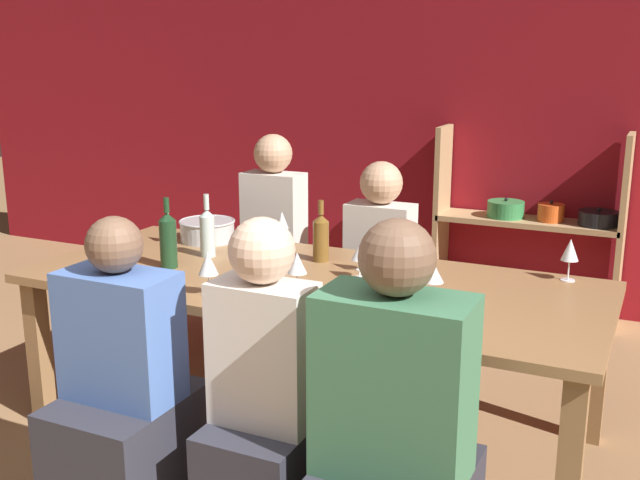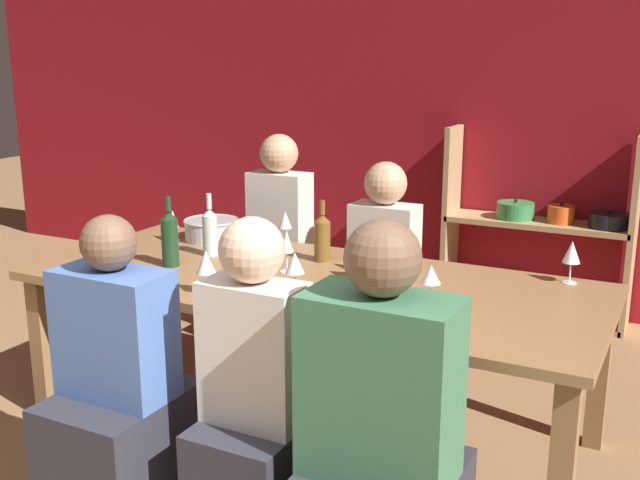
# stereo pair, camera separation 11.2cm
# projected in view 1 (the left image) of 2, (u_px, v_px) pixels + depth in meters

# --- Properties ---
(wall_back_red) EXTENTS (8.80, 0.06, 2.70)m
(wall_back_red) POSITION_uv_depth(u_px,v_px,m) (467.00, 107.00, 5.08)
(wall_back_red) COLOR maroon
(wall_back_red) RESTS_ON ground_plane
(shelf_unit) EXTENTS (1.19, 0.30, 1.23)m
(shelf_unit) POSITION_uv_depth(u_px,v_px,m) (525.00, 245.00, 4.91)
(shelf_unit) COLOR tan
(shelf_unit) RESTS_ON ground_plane
(dining_table) EXTENTS (2.54, 1.07, 0.74)m
(dining_table) POSITION_uv_depth(u_px,v_px,m) (310.00, 293.00, 3.32)
(dining_table) COLOR olive
(dining_table) RESTS_ON ground_plane
(mixing_bowl) EXTENTS (0.30, 0.30, 0.11)m
(mixing_bowl) POSITION_uv_depth(u_px,v_px,m) (207.00, 230.00, 3.94)
(mixing_bowl) COLOR #B7BABC
(mixing_bowl) RESTS_ON dining_table
(wine_bottle_green) EXTENTS (0.08, 0.08, 0.29)m
(wine_bottle_green) POSITION_uv_depth(u_px,v_px,m) (321.00, 237.00, 3.54)
(wine_bottle_green) COLOR brown
(wine_bottle_green) RESTS_ON dining_table
(wine_bottle_dark) EXTENTS (0.08, 0.08, 0.33)m
(wine_bottle_dark) POSITION_uv_depth(u_px,v_px,m) (168.00, 239.00, 3.43)
(wine_bottle_dark) COLOR #19381E
(wine_bottle_dark) RESTS_ON dining_table
(wine_bottle_amber) EXTENTS (0.07, 0.07, 0.31)m
(wine_bottle_amber) POSITION_uv_depth(u_px,v_px,m) (207.00, 232.00, 3.62)
(wine_bottle_amber) COLOR #B2C6C1
(wine_bottle_amber) RESTS_ON dining_table
(wine_glass_empty_a) EXTENTS (0.08, 0.08, 0.17)m
(wine_glass_empty_a) POSITION_uv_depth(u_px,v_px,m) (297.00, 264.00, 3.09)
(wine_glass_empty_a) COLOR white
(wine_glass_empty_a) RESTS_ON dining_table
(wine_glass_white_a) EXTENTS (0.07, 0.07, 0.19)m
(wine_glass_white_a) POSITION_uv_depth(u_px,v_px,m) (286.00, 243.00, 3.35)
(wine_glass_white_a) COLOR white
(wine_glass_white_a) RESTS_ON dining_table
(wine_glass_white_b) EXTENTS (0.08, 0.08, 0.16)m
(wine_glass_white_b) POSITION_uv_depth(u_px,v_px,m) (360.00, 253.00, 3.27)
(wine_glass_white_b) COLOR white
(wine_glass_white_b) RESTS_ON dining_table
(wine_glass_white_c) EXTENTS (0.07, 0.07, 0.18)m
(wine_glass_white_c) POSITION_uv_depth(u_px,v_px,m) (282.00, 221.00, 3.81)
(wine_glass_white_c) COLOR white
(wine_glass_white_c) RESTS_ON dining_table
(wine_glass_empty_b) EXTENTS (0.07, 0.07, 0.17)m
(wine_glass_empty_b) POSITION_uv_depth(u_px,v_px,m) (168.00, 221.00, 3.90)
(wine_glass_empty_b) COLOR white
(wine_glass_empty_b) RESTS_ON dining_table
(wine_glass_white_d) EXTENTS (0.07, 0.07, 0.17)m
(wine_glass_white_d) POSITION_uv_depth(u_px,v_px,m) (363.00, 247.00, 3.39)
(wine_glass_white_d) COLOR white
(wine_glass_white_d) RESTS_ON dining_table
(wine_glass_red_a) EXTENTS (0.08, 0.08, 0.15)m
(wine_glass_red_a) POSITION_uv_depth(u_px,v_px,m) (434.00, 275.00, 2.97)
(wine_glass_red_a) COLOR white
(wine_glass_red_a) RESTS_ON dining_table
(wine_glass_white_e) EXTENTS (0.08, 0.08, 0.18)m
(wine_glass_white_e) POSITION_uv_depth(u_px,v_px,m) (208.00, 265.00, 3.04)
(wine_glass_white_e) COLOR white
(wine_glass_white_e) RESTS_ON dining_table
(wine_glass_red_b) EXTENTS (0.08, 0.08, 0.19)m
(wine_glass_red_b) POSITION_uv_depth(u_px,v_px,m) (570.00, 251.00, 3.23)
(wine_glass_red_b) COLOR white
(wine_glass_red_b) RESTS_ON dining_table
(wine_glass_red_c) EXTENTS (0.08, 0.08, 0.16)m
(wine_glass_red_c) POSITION_uv_depth(u_px,v_px,m) (379.00, 290.00, 2.77)
(wine_glass_red_c) COLOR white
(wine_glass_red_c) RESTS_ON dining_table
(cell_phone) EXTENTS (0.17, 0.13, 0.01)m
(cell_phone) POSITION_uv_depth(u_px,v_px,m) (294.00, 311.00, 2.87)
(cell_phone) COLOR black
(cell_phone) RESTS_ON dining_table
(person_near_a) EXTENTS (0.46, 0.57, 1.25)m
(person_near_a) POSITION_uv_depth(u_px,v_px,m) (391.00, 473.00, 2.29)
(person_near_a) COLOR #2D2D38
(person_near_a) RESTS_ON ground_plane
(person_far_a) EXTENTS (0.36, 0.44, 1.15)m
(person_far_a) POSITION_uv_depth(u_px,v_px,m) (379.00, 291.00, 4.09)
(person_far_a) COLOR #2D2D38
(person_far_a) RESTS_ON ground_plane
(person_near_b) EXTENTS (0.41, 0.52, 1.16)m
(person_near_b) POSITION_uv_depth(u_px,v_px,m) (126.00, 416.00, 2.71)
(person_near_b) COLOR #2D2D38
(person_near_b) RESTS_ON ground_plane
(person_far_b) EXTENTS (0.35, 0.43, 1.26)m
(person_far_b) POSITION_uv_depth(u_px,v_px,m) (275.00, 267.00, 4.38)
(person_far_b) COLOR #2D2D38
(person_far_b) RESTS_ON ground_plane
(person_near_c) EXTENTS (0.34, 0.43, 1.20)m
(person_near_c) POSITION_uv_depth(u_px,v_px,m) (265.00, 429.00, 2.55)
(person_near_c) COLOR #2D2D38
(person_near_c) RESTS_ON ground_plane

